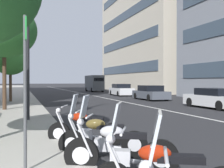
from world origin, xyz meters
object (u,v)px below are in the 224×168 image
object	(u,v)px
motorcycle_under_tarp	(85,130)
motorcycle_second_in_row	(119,150)
street_tree_far_plaza	(4,30)
street_lamp_with_banners	(35,9)
street_tree_near_plaza_corner	(10,61)
car_following_behind	(150,93)
motorcycle_nearest_camera	(101,138)
car_approaching_light	(215,99)
parking_sign_by_curb	(25,78)
car_mid_block_traffic	(121,90)
delivery_van_ahead	(94,83)

from	to	relation	value
motorcycle_under_tarp	motorcycle_second_in_row	bearing A→B (deg)	114.69
motorcycle_under_tarp	street_tree_far_plaza	size ratio (longest dim) A/B	0.33
street_lamp_with_banners	street_tree_near_plaza_corner	distance (m)	11.44
motorcycle_second_in_row	car_following_behind	world-z (taller)	motorcycle_second_in_row
motorcycle_under_tarp	motorcycle_nearest_camera	bearing A→B (deg)	116.46
car_approaching_light	motorcycle_under_tarp	bearing A→B (deg)	124.18
motorcycle_second_in_row	car_approaching_light	bearing A→B (deg)	-110.46
parking_sign_by_curb	car_mid_block_traffic	bearing A→B (deg)	-23.83
street_tree_far_plaza	car_mid_block_traffic	bearing A→B (deg)	-40.48
motorcycle_second_in_row	car_following_behind	bearing A→B (deg)	-92.56
motorcycle_second_in_row	car_mid_block_traffic	xyz separation A→B (m)	(26.57, -9.93, 0.22)
parking_sign_by_curb	street_tree_far_plaza	distance (m)	11.94
motorcycle_second_in_row	car_mid_block_traffic	size ratio (longest dim) A/B	0.44
motorcycle_second_in_row	parking_sign_by_curb	size ratio (longest dim) A/B	0.73
delivery_van_ahead	car_approaching_light	bearing A→B (deg)	179.25
street_lamp_with_banners	car_mid_block_traffic	bearing A→B (deg)	-29.72
motorcycle_under_tarp	street_tree_near_plaza_corner	world-z (taller)	street_tree_near_plaza_corner
car_approaching_light	street_tree_near_plaza_corner	bearing A→B (deg)	55.58
motorcycle_second_in_row	street_lamp_with_banners	world-z (taller)	street_lamp_with_banners
car_following_behind	car_mid_block_traffic	size ratio (longest dim) A/B	0.95
car_following_behind	delivery_van_ahead	bearing A→B (deg)	-1.01
street_tree_near_plaza_corner	car_following_behind	bearing A→B (deg)	-89.54
motorcycle_nearest_camera	car_mid_block_traffic	size ratio (longest dim) A/B	0.42
motorcycle_second_in_row	car_mid_block_traffic	world-z (taller)	motorcycle_second_in_row
street_tree_near_plaza_corner	car_mid_block_traffic	bearing A→B (deg)	-56.66
motorcycle_second_in_row	street_tree_far_plaza	bearing A→B (deg)	-51.71
motorcycle_second_in_row	delivery_van_ahead	bearing A→B (deg)	-78.50
delivery_van_ahead	car_mid_block_traffic	bearing A→B (deg)	178.18
motorcycle_second_in_row	street_tree_near_plaza_corner	world-z (taller)	street_tree_near_plaza_corner
motorcycle_second_in_row	motorcycle_nearest_camera	xyz separation A→B (m)	(1.22, -0.01, -0.02)
car_following_behind	parking_sign_by_curb	size ratio (longest dim) A/B	1.58
car_mid_block_traffic	street_lamp_with_banners	distance (m)	22.82
motorcycle_nearest_camera	street_tree_near_plaza_corner	size ratio (longest dim) A/B	0.45
car_approaching_light	street_tree_far_plaza	distance (m)	13.70
motorcycle_second_in_row	car_approaching_light	size ratio (longest dim) A/B	0.45
motorcycle_under_tarp	street_lamp_with_banners	distance (m)	6.39
car_approaching_light	street_lamp_with_banners	world-z (taller)	street_lamp_with_banners
street_tree_near_plaza_corner	street_tree_far_plaza	bearing A→B (deg)	179.13
motorcycle_nearest_camera	delivery_van_ahead	bearing A→B (deg)	-82.56
car_approaching_light	delivery_van_ahead	size ratio (longest dim) A/B	0.81
motorcycle_nearest_camera	street_tree_near_plaza_corner	world-z (taller)	street_tree_near_plaza_corner
motorcycle_nearest_camera	car_mid_block_traffic	distance (m)	27.23
motorcycle_nearest_camera	delivery_van_ahead	distance (m)	40.32
delivery_van_ahead	parking_sign_by_curb	xyz separation A→B (m)	(-39.98, 11.80, 0.36)
delivery_van_ahead	street_lamp_with_banners	distance (m)	35.19
car_mid_block_traffic	parking_sign_by_curb	xyz separation A→B (m)	(-26.31, 11.62, 1.15)
car_approaching_light	street_tree_far_plaza	world-z (taller)	street_tree_far_plaza
delivery_van_ahead	parking_sign_by_curb	size ratio (longest dim) A/B	1.97
car_mid_block_traffic	parking_sign_by_curb	distance (m)	28.79
car_approaching_light	street_tree_far_plaza	xyz separation A→B (m)	(1.90, 12.95, 4.03)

